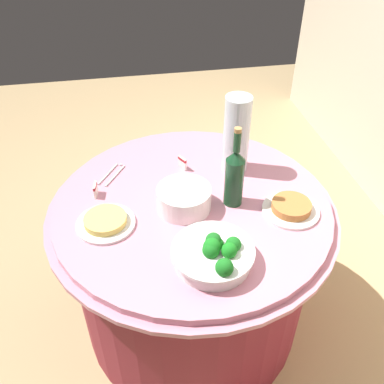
{
  "coord_description": "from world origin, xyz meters",
  "views": [
    {
      "loc": [
        1.27,
        -0.23,
        1.82
      ],
      "look_at": [
        0.0,
        0.0,
        0.79
      ],
      "focal_mm": 39.67,
      "sensor_mm": 36.0,
      "label": 1
    }
  ],
  "objects": [
    {
      "name": "food_plate_peanuts",
      "position": [
        0.13,
        0.36,
        0.76
      ],
      "size": [
        0.22,
        0.22,
        0.04
      ],
      "color": "white",
      "rests_on": "buffet_table"
    },
    {
      "name": "label_placard_front",
      "position": [
        -0.11,
        -0.37,
        0.77
      ],
      "size": [
        0.05,
        0.02,
        0.05
      ],
      "color": "white",
      "rests_on": "buffet_table"
    },
    {
      "name": "decorative_fruit_vase",
      "position": [
        -0.19,
        0.22,
        0.89
      ],
      "size": [
        0.11,
        0.11,
        0.34
      ],
      "color": "silver",
      "rests_on": "buffet_table"
    },
    {
      "name": "broccoli_bowl",
      "position": [
        0.33,
        0.01,
        0.78
      ],
      "size": [
        0.28,
        0.28,
        0.11
      ],
      "color": "white",
      "rests_on": "buffet_table"
    },
    {
      "name": "wine_bottle",
      "position": [
        0.03,
        0.16,
        0.87
      ],
      "size": [
        0.07,
        0.07,
        0.34
      ],
      "color": "#163D22",
      "rests_on": "buffet_table"
    },
    {
      "name": "food_plate_noodles",
      "position": [
        0.07,
        -0.34,
        0.76
      ],
      "size": [
        0.22,
        0.22,
        0.04
      ],
      "color": "white",
      "rests_on": "buffet_table"
    },
    {
      "name": "plate_stack",
      "position": [
        0.03,
        -0.04,
        0.79
      ],
      "size": [
        0.21,
        0.21,
        0.09
      ],
      "color": "white",
      "rests_on": "buffet_table"
    },
    {
      "name": "label_placard_mid",
      "position": [
        -0.23,
        -0.0,
        0.77
      ],
      "size": [
        0.05,
        0.03,
        0.05
      ],
      "color": "white",
      "rests_on": "buffet_table"
    },
    {
      "name": "buffet_table",
      "position": [
        0.0,
        0.0,
        0.38
      ],
      "size": [
        1.16,
        1.16,
        0.74
      ],
      "color": "maroon",
      "rests_on": "ground_plane"
    },
    {
      "name": "ground_plane",
      "position": [
        0.0,
        0.0,
        0.0
      ],
      "size": [
        6.0,
        6.0,
        0.0
      ],
      "primitive_type": "plane",
      "color": "tan"
    },
    {
      "name": "serving_tongs",
      "position": [
        -0.24,
        -0.3,
        0.74
      ],
      "size": [
        0.16,
        0.12,
        0.01
      ],
      "color": "silver",
      "rests_on": "buffet_table"
    }
  ]
}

